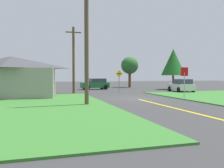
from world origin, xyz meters
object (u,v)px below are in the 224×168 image
object	(u,v)px
utility_pole_near	(86,35)
utility_pole_mid	(74,59)
barn	(12,77)
oak_tree_left	(173,62)
car_approaching_junction	(96,84)
pine_tree_center	(130,66)
stop_sign	(184,77)
car_on_crossroad	(181,86)
direction_sign	(119,78)

from	to	relation	value
utility_pole_near	utility_pole_mid	size ratio (longest dim) A/B	1.22
barn	oak_tree_left	bearing A→B (deg)	17.54
car_approaching_junction	barn	world-z (taller)	barn
utility_pole_mid	barn	xyz separation A→B (m)	(-6.35, -3.65, -2.05)
pine_tree_center	barn	xyz separation A→B (m)	(-17.48, -14.45, -1.83)
stop_sign	car_approaching_junction	xyz separation A→B (m)	(-4.56, 16.02, -1.18)
stop_sign	utility_pole_near	size ratio (longest dim) A/B	0.30
car_on_crossroad	pine_tree_center	distance (m)	13.26
car_on_crossroad	utility_pole_mid	world-z (taller)	utility_pole_mid
utility_pole_near	direction_sign	xyz separation A→B (m)	(6.12, 11.33, -3.14)
direction_sign	pine_tree_center	distance (m)	12.78
utility_pole_near	direction_sign	bearing A→B (deg)	61.64
direction_sign	barn	world-z (taller)	barn
oak_tree_left	barn	world-z (taller)	oak_tree_left
barn	car_on_crossroad	bearing A→B (deg)	4.96
stop_sign	utility_pole_near	xyz separation A→B (m)	(-9.29, -2.28, 2.87)
utility_pole_mid	car_on_crossroad	bearing A→B (deg)	-8.37
car_on_crossroad	oak_tree_left	world-z (taller)	oak_tree_left
car_on_crossroad	utility_pole_mid	distance (m)	13.75
direction_sign	barn	distance (m)	12.25
car_approaching_junction	car_on_crossroad	bearing A→B (deg)	131.58
stop_sign	pine_tree_center	size ratio (longest dim) A/B	0.53
stop_sign	barn	world-z (taller)	barn
car_approaching_junction	barn	bearing A→B (deg)	38.60
utility_pole_mid	barn	bearing A→B (deg)	-150.12
utility_pole_mid	pine_tree_center	world-z (taller)	utility_pole_mid
car_on_crossroad	oak_tree_left	distance (m)	6.30
direction_sign	barn	xyz separation A→B (m)	(-11.82, -3.18, 0.24)
stop_sign	pine_tree_center	world-z (taller)	pine_tree_center
pine_tree_center	barn	distance (m)	22.75
stop_sign	utility_pole_mid	distance (m)	13.01
direction_sign	oak_tree_left	bearing A→B (deg)	20.49
direction_sign	barn	bearing A→B (deg)	-164.94
car_on_crossroad	oak_tree_left	bearing A→B (deg)	-13.07
stop_sign	car_on_crossroad	xyz separation A→B (m)	(4.58, 7.57, -1.18)
oak_tree_left	barn	distance (m)	22.58
car_on_crossroad	oak_tree_left	xyz separation A→B (m)	(1.86, 5.07, 3.24)
car_on_crossroad	direction_sign	bearing A→B (deg)	86.24
utility_pole_near	barn	size ratio (longest dim) A/B	1.12
car_on_crossroad	direction_sign	xyz separation A→B (m)	(-7.75, 1.48, 0.90)
car_approaching_junction	pine_tree_center	world-z (taller)	pine_tree_center
car_approaching_junction	utility_pole_mid	distance (m)	8.33
utility_pole_mid	utility_pole_near	bearing A→B (deg)	-93.09
car_approaching_junction	barn	size ratio (longest dim) A/B	0.50
utility_pole_near	oak_tree_left	xyz separation A→B (m)	(15.72, 14.92, -0.81)
utility_pole_mid	oak_tree_left	bearing A→B (deg)	11.71
oak_tree_left	utility_pole_near	bearing A→B (deg)	-136.50
utility_pole_mid	oak_tree_left	size ratio (longest dim) A/B	1.29
car_on_crossroad	utility_pole_near	distance (m)	17.48
barn	car_approaching_junction	bearing A→B (deg)	44.22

